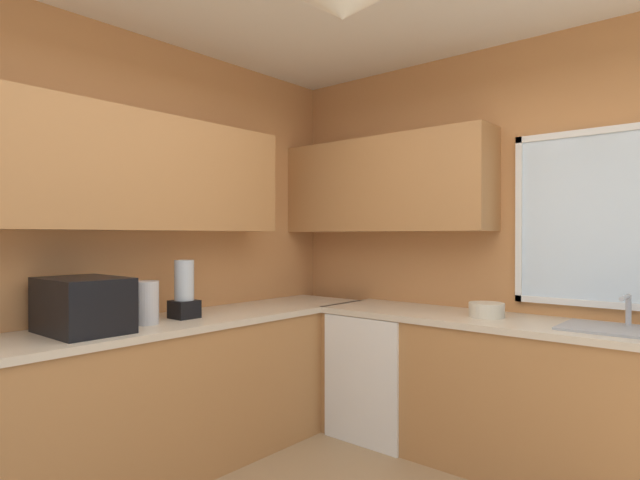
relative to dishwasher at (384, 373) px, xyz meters
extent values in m
cube|color=#C6844C|center=(0.88, 0.37, 0.92)|extent=(3.83, 0.06, 2.71)
cube|color=#C6844C|center=(-1.00, -1.61, 0.92)|extent=(0.06, 4.02, 2.71)
cube|color=silver|center=(1.50, 0.34, 1.09)|extent=(1.26, 0.02, 1.00)
cube|color=white|center=(1.50, 0.33, 1.61)|extent=(1.34, 0.04, 0.04)
cube|color=white|center=(1.50, 0.33, 0.58)|extent=(1.34, 0.04, 0.04)
cube|color=white|center=(0.85, 0.33, 1.09)|extent=(0.04, 0.04, 1.08)
cube|color=#AD7542|center=(-0.81, -1.81, 1.37)|extent=(0.32, 2.73, 0.70)
cube|color=#AD7542|center=(-0.13, 0.18, 1.37)|extent=(1.69, 0.32, 0.70)
cone|color=silver|center=(0.88, -1.61, 1.85)|extent=(0.44, 0.44, 0.14)
cube|color=#AD7542|center=(-0.66, -1.61, 0.00)|extent=(0.62, 3.60, 0.87)
cube|color=beige|center=(-0.66, -1.61, 0.46)|extent=(0.65, 3.63, 0.04)
cube|color=#AD7542|center=(1.09, 0.03, 0.00)|extent=(2.89, 0.62, 0.87)
cube|color=beige|center=(1.09, 0.03, 0.46)|extent=(2.92, 0.65, 0.04)
cube|color=white|center=(0.00, 0.00, 0.00)|extent=(0.60, 0.60, 0.86)
cube|color=black|center=(-0.66, -1.86, 0.62)|extent=(0.48, 0.36, 0.29)
cylinder|color=#B7B7BC|center=(-0.64, -1.50, 0.60)|extent=(0.15, 0.15, 0.25)
cube|color=#9EA0A5|center=(1.50, 0.03, 0.48)|extent=(0.60, 0.40, 0.02)
cylinder|color=#B7B7BC|center=(1.50, 0.19, 0.57)|extent=(0.03, 0.03, 0.18)
cylinder|color=#B7B7BC|center=(1.50, 0.09, 0.65)|extent=(0.02, 0.20, 0.02)
cylinder|color=beige|center=(0.75, 0.03, 0.52)|extent=(0.22, 0.22, 0.09)
cube|color=black|center=(-0.66, -1.23, 0.53)|extent=(0.15, 0.15, 0.11)
cylinder|color=#B2BCC6|center=(-0.66, -1.23, 0.71)|extent=(0.12, 0.12, 0.25)
camera|label=1|loc=(2.07, -3.13, 0.99)|focal=29.24mm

